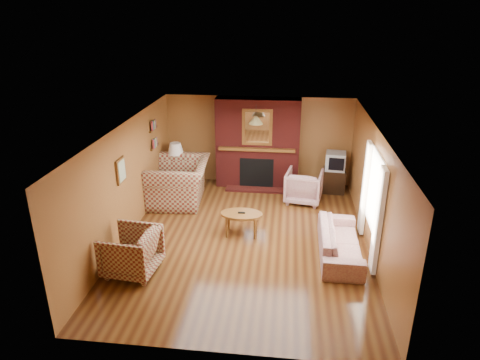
# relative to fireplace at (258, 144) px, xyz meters

# --- Properties ---
(floor) EXTENTS (6.50, 6.50, 0.00)m
(floor) POSITION_rel_fireplace_xyz_m (0.00, -2.98, -1.18)
(floor) COLOR #42210E
(floor) RESTS_ON ground
(ceiling) EXTENTS (6.50, 6.50, 0.00)m
(ceiling) POSITION_rel_fireplace_xyz_m (0.00, -2.98, 1.22)
(ceiling) COLOR silver
(ceiling) RESTS_ON wall_back
(wall_back) EXTENTS (6.50, 0.00, 6.50)m
(wall_back) POSITION_rel_fireplace_xyz_m (0.00, 0.27, 0.02)
(wall_back) COLOR brown
(wall_back) RESTS_ON floor
(wall_front) EXTENTS (6.50, 0.00, 6.50)m
(wall_front) POSITION_rel_fireplace_xyz_m (0.00, -6.23, 0.02)
(wall_front) COLOR brown
(wall_front) RESTS_ON floor
(wall_left) EXTENTS (0.00, 6.50, 6.50)m
(wall_left) POSITION_rel_fireplace_xyz_m (-2.50, -2.98, 0.02)
(wall_left) COLOR brown
(wall_left) RESTS_ON floor
(wall_right) EXTENTS (0.00, 6.50, 6.50)m
(wall_right) POSITION_rel_fireplace_xyz_m (2.50, -2.98, 0.02)
(wall_right) COLOR brown
(wall_right) RESTS_ON floor
(fireplace) EXTENTS (2.20, 0.82, 2.40)m
(fireplace) POSITION_rel_fireplace_xyz_m (0.00, 0.00, 0.00)
(fireplace) COLOR #561512
(fireplace) RESTS_ON floor
(window_right) EXTENTS (0.10, 1.85, 2.00)m
(window_right) POSITION_rel_fireplace_xyz_m (2.45, -3.18, -0.06)
(window_right) COLOR beige
(window_right) RESTS_ON wall_right
(bookshelf) EXTENTS (0.09, 0.55, 0.71)m
(bookshelf) POSITION_rel_fireplace_xyz_m (-2.44, -1.08, 0.48)
(bookshelf) COLOR brown
(bookshelf) RESTS_ON wall_left
(botanical_print) EXTENTS (0.05, 0.40, 0.50)m
(botanical_print) POSITION_rel_fireplace_xyz_m (-2.47, -3.28, 0.37)
(botanical_print) COLOR brown
(botanical_print) RESTS_ON wall_left
(pendant_light) EXTENTS (0.36, 0.36, 0.48)m
(pendant_light) POSITION_rel_fireplace_xyz_m (0.00, -0.68, 0.82)
(pendant_light) COLOR black
(pendant_light) RESTS_ON ceiling
(plaid_loveseat) EXTENTS (1.53, 1.72, 1.06)m
(plaid_loveseat) POSITION_rel_fireplace_xyz_m (-1.85, -1.27, -0.65)
(plaid_loveseat) COLOR #5E2118
(plaid_loveseat) RESTS_ON floor
(plaid_armchair) EXTENTS (1.02, 1.00, 0.85)m
(plaid_armchair) POSITION_rel_fireplace_xyz_m (-1.95, -4.43, -0.76)
(plaid_armchair) COLOR #5E2118
(plaid_armchair) RESTS_ON floor
(floral_sofa) EXTENTS (0.80, 1.99, 0.58)m
(floral_sofa) POSITION_rel_fireplace_xyz_m (1.90, -3.38, -0.89)
(floral_sofa) COLOR #B8AA8E
(floral_sofa) RESTS_ON floor
(floral_armchair) EXTENTS (1.00, 1.02, 0.81)m
(floral_armchair) POSITION_rel_fireplace_xyz_m (1.24, -0.92, -0.78)
(floral_armchair) COLOR #B8AA8E
(floral_armchair) RESTS_ON floor
(coffee_table) EXTENTS (0.89, 0.55, 0.52)m
(coffee_table) POSITION_rel_fireplace_xyz_m (-0.11, -2.79, -0.74)
(coffee_table) COLOR brown
(coffee_table) RESTS_ON floor
(side_table) EXTENTS (0.46, 0.46, 0.60)m
(side_table) POSITION_rel_fireplace_xyz_m (-2.10, -0.53, -0.88)
(side_table) COLOR brown
(side_table) RESTS_ON floor
(table_lamp) EXTENTS (0.42, 0.42, 0.69)m
(table_lamp) POSITION_rel_fireplace_xyz_m (-2.10, -0.53, -0.19)
(table_lamp) COLOR white
(table_lamp) RESTS_ON side_table
(tv_stand) EXTENTS (0.60, 0.55, 0.62)m
(tv_stand) POSITION_rel_fireplace_xyz_m (2.05, -0.18, -0.87)
(tv_stand) COLOR black
(tv_stand) RESTS_ON floor
(crt_tv) EXTENTS (0.55, 0.55, 0.46)m
(crt_tv) POSITION_rel_fireplace_xyz_m (2.05, -0.19, -0.33)
(crt_tv) COLOR #9B9DA2
(crt_tv) RESTS_ON tv_stand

